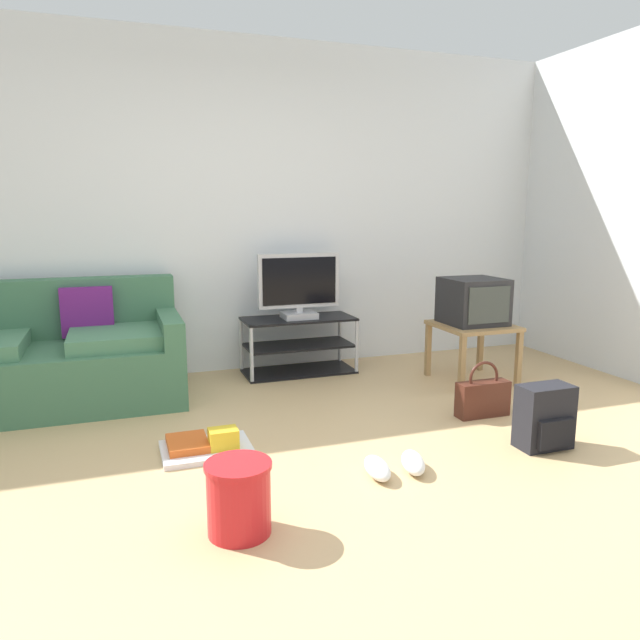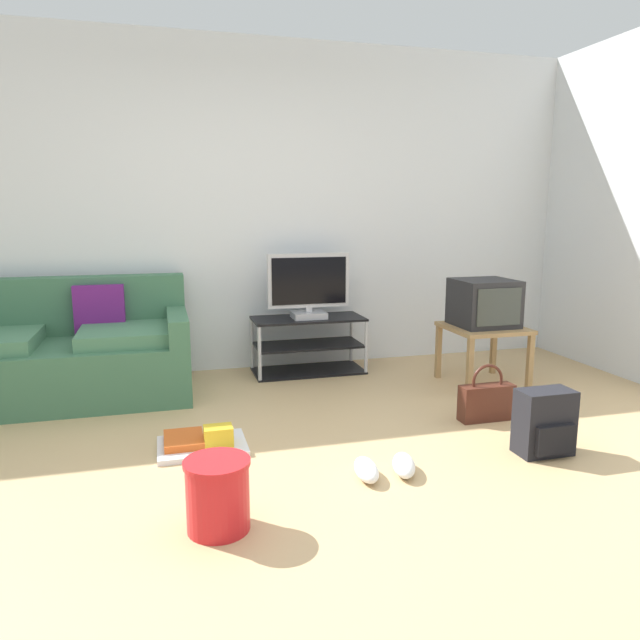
{
  "view_description": "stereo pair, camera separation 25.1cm",
  "coord_description": "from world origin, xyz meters",
  "views": [
    {
      "loc": [
        -0.82,
        -2.44,
        1.34
      ],
      "look_at": [
        0.37,
        0.97,
        0.66
      ],
      "focal_mm": 32.97,
      "sensor_mm": 36.0,
      "label": 1
    },
    {
      "loc": [
        -0.58,
        -2.51,
        1.34
      ],
      "look_at": [
        0.37,
        0.97,
        0.66
      ],
      "focal_mm": 32.97,
      "sensor_mm": 36.0,
      "label": 2
    }
  ],
  "objects": [
    {
      "name": "crt_tv",
      "position": [
        1.81,
        1.45,
        0.64
      ],
      "size": [
        0.44,
        0.43,
        0.36
      ],
      "color": "#232326",
      "rests_on": "side_table"
    },
    {
      "name": "backpack",
      "position": [
        1.43,
        0.14,
        0.18
      ],
      "size": [
        0.31,
        0.24,
        0.37
      ],
      "rotation": [
        0.0,
        0.0,
        -0.13
      ],
      "color": "black",
      "rests_on": "ground_plane"
    },
    {
      "name": "ground_plane",
      "position": [
        0.0,
        0.0,
        -0.01
      ],
      "size": [
        9.0,
        9.8,
        0.02
      ],
      "primitive_type": "cube",
      "color": "tan"
    },
    {
      "name": "side_table",
      "position": [
        1.81,
        1.43,
        0.39
      ],
      "size": [
        0.56,
        0.56,
        0.46
      ],
      "color": "#9E7A4C",
      "rests_on": "ground_plane"
    },
    {
      "name": "floor_tray",
      "position": [
        -0.4,
        0.71,
        0.04
      ],
      "size": [
        0.5,
        0.37,
        0.14
      ],
      "color": "silver",
      "rests_on": "ground_plane"
    },
    {
      "name": "cleaning_bucket",
      "position": [
        -0.39,
        -0.18,
        0.17
      ],
      "size": [
        0.28,
        0.28,
        0.31
      ],
      "color": "red",
      "rests_on": "ground_plane"
    },
    {
      "name": "flat_tv",
      "position": [
        0.58,
        2.1,
        0.73
      ],
      "size": [
        0.68,
        0.22,
        0.53
      ],
      "color": "#B2B2B7",
      "rests_on": "tv_stand"
    },
    {
      "name": "handbag",
      "position": [
        1.41,
        0.7,
        0.13
      ],
      "size": [
        0.36,
        0.12,
        0.37
      ],
      "rotation": [
        0.0,
        0.0,
        0.47
      ],
      "color": "#4C2319",
      "rests_on": "ground_plane"
    },
    {
      "name": "sneakers_pair",
      "position": [
        0.48,
        0.11,
        0.04
      ],
      "size": [
        0.37,
        0.28,
        0.09
      ],
      "color": "white",
      "rests_on": "ground_plane"
    },
    {
      "name": "tv_stand",
      "position": [
        0.58,
        2.12,
        0.23
      ],
      "size": [
        0.92,
        0.42,
        0.46
      ],
      "color": "black",
      "rests_on": "ground_plane"
    },
    {
      "name": "wall_back",
      "position": [
        0.0,
        2.45,
        1.35
      ],
      "size": [
        9.0,
        0.1,
        2.7
      ],
      "primitive_type": "cube",
      "color": "silver",
      "rests_on": "ground_plane"
    },
    {
      "name": "couch",
      "position": [
        -1.28,
        1.93,
        0.32
      ],
      "size": [
        1.76,
        0.9,
        0.84
      ],
      "color": "#3D6B4C",
      "rests_on": "ground_plane"
    }
  ]
}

